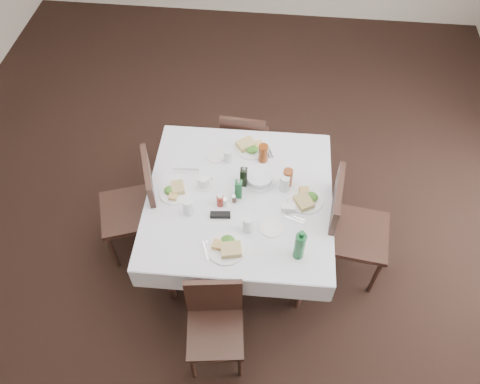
{
  "coord_description": "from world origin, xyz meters",
  "views": [
    {
      "loc": [
        0.44,
        -2.37,
        3.62
      ],
      "look_at": [
        0.21,
        -0.23,
        0.8
      ],
      "focal_mm": 35.0,
      "sensor_mm": 36.0,
      "label": 1
    }
  ],
  "objects": [
    {
      "name": "cutlery_n",
      "position": [
        0.4,
        0.24,
        0.77
      ],
      "size": [
        0.1,
        0.16,
        0.01
      ],
      "color": "silver",
      "rests_on": "dining_table"
    },
    {
      "name": "sugar_caddy",
      "position": [
        0.59,
        -0.33,
        0.79
      ],
      "size": [
        0.1,
        0.06,
        0.05
      ],
      "color": "white",
      "rests_on": "dining_table"
    },
    {
      "name": "water_s",
      "position": [
        0.3,
        -0.54,
        0.83
      ],
      "size": [
        0.07,
        0.07,
        0.14
      ],
      "color": "silver",
      "rests_on": "dining_table"
    },
    {
      "name": "salt_shaker",
      "position": [
        0.11,
        -0.34,
        0.8
      ],
      "size": [
        0.03,
        0.03,
        0.08
      ],
      "color": "white",
      "rests_on": "dining_table"
    },
    {
      "name": "side_plate_a",
      "position": [
        -0.02,
        0.14,
        0.77
      ],
      "size": [
        0.15,
        0.15,
        0.01
      ],
      "color": "white",
      "rests_on": "dining_table"
    },
    {
      "name": "ground_plane",
      "position": [
        0.0,
        0.0,
        0.0
      ],
      "size": [
        7.0,
        7.0,
        0.0
      ],
      "primitive_type": "plane",
      "color": "black"
    },
    {
      "name": "cutlery_w",
      "position": [
        -0.24,
        -0.04,
        0.77
      ],
      "size": [
        0.21,
        0.06,
        0.01
      ],
      "color": "silver",
      "rests_on": "dining_table"
    },
    {
      "name": "cutlery_s",
      "position": [
        0.04,
        -0.74,
        0.77
      ],
      "size": [
        0.1,
        0.16,
        0.01
      ],
      "color": "silver",
      "rests_on": "dining_table"
    },
    {
      "name": "sunglasses",
      "position": [
        0.09,
        -0.44,
        0.78
      ],
      "size": [
        0.15,
        0.06,
        0.03
      ],
      "color": "black",
      "rests_on": "dining_table"
    },
    {
      "name": "water_e",
      "position": [
        0.54,
        -0.13,
        0.83
      ],
      "size": [
        0.07,
        0.07,
        0.14
      ],
      "color": "silver",
      "rests_on": "dining_table"
    },
    {
      "name": "ketchup_bottle",
      "position": [
        0.08,
        -0.34,
        0.82
      ],
      "size": [
        0.05,
        0.05,
        0.12
      ],
      "color": "#A42A1C",
      "rests_on": "dining_table"
    },
    {
      "name": "room_shell",
      "position": [
        0.0,
        0.0,
        1.71
      ],
      "size": [
        6.04,
        7.04,
        2.8
      ],
      "color": "beige",
      "rests_on": "ground"
    },
    {
      "name": "water_w",
      "position": [
        -0.15,
        -0.43,
        0.83
      ],
      "size": [
        0.07,
        0.07,
        0.14
      ],
      "color": "silver",
      "rests_on": "dining_table"
    },
    {
      "name": "chair_north",
      "position": [
        0.16,
        0.61,
        0.48
      ],
      "size": [
        0.42,
        0.42,
        0.84
      ],
      "color": "black",
      "rests_on": "ground"
    },
    {
      "name": "oil_cruet_dark",
      "position": [
        0.23,
        -0.12,
        0.86
      ],
      "size": [
        0.05,
        0.05,
        0.22
      ],
      "color": "black",
      "rests_on": "dining_table"
    },
    {
      "name": "chair_south",
      "position": [
        0.13,
        -1.11,
        0.47
      ],
      "size": [
        0.44,
        0.44,
        0.83
      ],
      "color": "black",
      "rests_on": "ground"
    },
    {
      "name": "pepper_shaker",
      "position": [
        0.18,
        -0.3,
        0.8
      ],
      "size": [
        0.03,
        0.03,
        0.07
      ],
      "color": "#42291C",
      "rests_on": "dining_table"
    },
    {
      "name": "side_plate_b",
      "position": [
        0.47,
        -0.51,
        0.77
      ],
      "size": [
        0.17,
        0.17,
        0.01
      ],
      "color": "white",
      "rests_on": "dining_table"
    },
    {
      "name": "water_n",
      "position": [
        0.08,
        0.1,
        0.82
      ],
      "size": [
        0.06,
        0.06,
        0.12
      ],
      "color": "silver",
      "rests_on": "dining_table"
    },
    {
      "name": "dining_table",
      "position": [
        0.21,
        -0.24,
        0.69
      ],
      "size": [
        1.45,
        1.45,
        0.76
      ],
      "color": "black",
      "rests_on": "ground"
    },
    {
      "name": "cutlery_e",
      "position": [
        0.63,
        -0.4,
        0.77
      ],
      "size": [
        0.16,
        0.09,
        0.01
      ],
      "color": "silver",
      "rests_on": "dining_table"
    },
    {
      "name": "meal_south",
      "position": [
        0.17,
        -0.71,
        0.79
      ],
      "size": [
        0.27,
        0.27,
        0.06
      ],
      "color": "white",
      "rests_on": "dining_table"
    },
    {
      "name": "meal_east",
      "position": [
        0.71,
        -0.23,
        0.79
      ],
      "size": [
        0.27,
        0.27,
        0.06
      ],
      "color": "white",
      "rests_on": "dining_table"
    },
    {
      "name": "green_bottle",
      "position": [
        0.67,
        -0.71,
        0.89
      ],
      "size": [
        0.08,
        0.08,
        0.29
      ],
      "color": "#145A29",
      "rests_on": "dining_table"
    },
    {
      "name": "meal_north",
      "position": [
        0.25,
        0.26,
        0.78
      ],
      "size": [
        0.27,
        0.27,
        0.06
      ],
      "color": "white",
      "rests_on": "dining_table"
    },
    {
      "name": "iced_tea_b",
      "position": [
        0.57,
        -0.09,
        0.84
      ],
      "size": [
        0.08,
        0.08,
        0.16
      ],
      "color": "maroon",
      "rests_on": "dining_table"
    },
    {
      "name": "coffee_mug",
      "position": [
        -0.07,
        -0.17,
        0.8
      ],
      "size": [
        0.13,
        0.13,
        0.09
      ],
      "color": "white",
      "rests_on": "dining_table"
    },
    {
      "name": "iced_tea_a",
      "position": [
        0.36,
        0.14,
        0.84
      ],
      "size": [
        0.08,
        0.08,
        0.16
      ],
      "color": "maroon",
      "rests_on": "dining_table"
    },
    {
      "name": "meal_west",
      "position": [
        -0.29,
        -0.26,
        0.78
      ],
      "size": [
        0.23,
        0.23,
        0.05
      ],
      "color": "white",
      "rests_on": "dining_table"
    },
    {
      "name": "bread_basket",
      "position": [
        0.35,
        -0.08,
        0.8
      ],
      "size": [
        0.24,
        0.24,
        0.08
      ],
      "color": "silver",
      "rests_on": "dining_table"
    },
    {
      "name": "chair_east",
      "position": [
        1.05,
        -0.3,
        0.59
      ],
      "size": [
        0.54,
        0.54,
        1.03
      ],
      "color": "black",
      "rests_on": "ground"
    },
    {
      "name": "chair_west",
      "position": [
        -0.6,
        -0.24,
        0.56
      ],
      "size": [
        0.59,
        0.59,
        0.98
      ],
      "color": "black",
      "rests_on": "ground"
    },
    {
      "name": "oil_cruet_green",
      "position": [
        0.2,
        -0.24,
        0.86
      ],
      "size": [
        0.05,
        0.05,
        0.22
      ],
      "color": "#145A29",
      "rests_on": "dining_table"
    }
  ]
}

